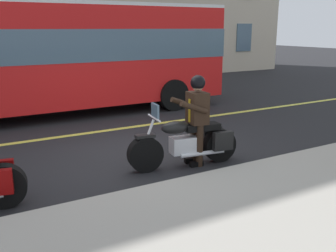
% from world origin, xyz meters
% --- Properties ---
extents(ground_plane, '(80.00, 80.00, 0.00)m').
position_xyz_m(ground_plane, '(0.00, 0.00, 0.00)').
color(ground_plane, black).
extents(sidewalk_curb, '(60.00, 5.00, 0.15)m').
position_xyz_m(sidewalk_curb, '(0.00, 4.50, 0.07)').
color(sidewalk_curb, '#9E998E').
rests_on(sidewalk_curb, ground_plane).
extents(lane_center_stripe, '(60.00, 0.16, 0.01)m').
position_xyz_m(lane_center_stripe, '(0.00, -2.00, 0.01)').
color(lane_center_stripe, '#E5DB4C').
rests_on(lane_center_stripe, ground_plane).
extents(motorcycle_main, '(2.22, 0.79, 1.26)m').
position_xyz_m(motorcycle_main, '(-0.38, 1.22, 0.45)').
color(motorcycle_main, black).
rests_on(motorcycle_main, ground_plane).
extents(rider_main, '(0.68, 0.61, 1.74)m').
position_xyz_m(rider_main, '(-0.57, 1.25, 1.04)').
color(rider_main, black).
rests_on(rider_main, ground_plane).
extents(bus_near, '(11.05, 2.70, 3.30)m').
position_xyz_m(bus_near, '(0.79, -4.53, 1.87)').
color(bus_near, red).
rests_on(bus_near, ground_plane).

